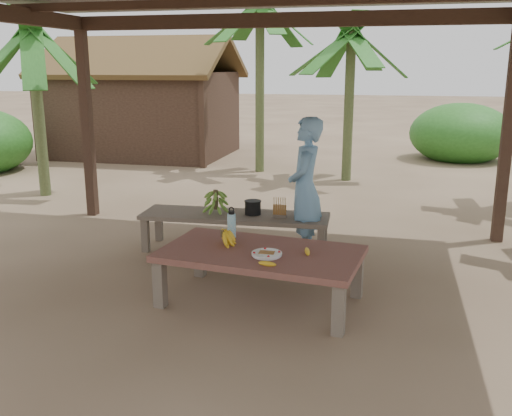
% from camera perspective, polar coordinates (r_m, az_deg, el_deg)
% --- Properties ---
extents(ground, '(80.00, 80.00, 0.00)m').
position_cam_1_polar(ground, '(5.71, -2.31, -7.99)').
color(ground, brown).
rests_on(ground, ground).
extents(work_table, '(1.90, 1.20, 0.50)m').
position_cam_1_polar(work_table, '(5.24, 0.48, -4.96)').
color(work_table, brown).
rests_on(work_table, ground).
extents(bench, '(2.23, 0.72, 0.45)m').
position_cam_1_polar(bench, '(6.70, -2.13, -1.07)').
color(bench, brown).
rests_on(bench, ground).
extents(ripe_banana_bunch, '(0.31, 0.28, 0.16)m').
position_cam_1_polar(ripe_banana_bunch, '(5.37, -3.40, -2.89)').
color(ripe_banana_bunch, yellow).
rests_on(ripe_banana_bunch, work_table).
extents(plate, '(0.27, 0.27, 0.04)m').
position_cam_1_polar(plate, '(5.06, 1.08, -4.64)').
color(plate, white).
rests_on(plate, work_table).
extents(loose_banana_front, '(0.16, 0.06, 0.04)m').
position_cam_1_polar(loose_banana_front, '(4.81, 1.14, -5.59)').
color(loose_banana_front, yellow).
rests_on(loose_banana_front, work_table).
extents(loose_banana_side, '(0.06, 0.15, 0.04)m').
position_cam_1_polar(loose_banana_side, '(5.14, 5.15, -4.35)').
color(loose_banana_side, yellow).
rests_on(loose_banana_side, work_table).
extents(water_flask, '(0.08, 0.08, 0.31)m').
position_cam_1_polar(water_flask, '(5.59, -2.46, -1.66)').
color(water_flask, '#44B0D5').
rests_on(water_flask, work_table).
extents(green_banana_stalk, '(0.27, 0.27, 0.30)m').
position_cam_1_polar(green_banana_stalk, '(6.71, -4.04, 0.70)').
color(green_banana_stalk, '#598C2D').
rests_on(green_banana_stalk, bench).
extents(cooking_pot, '(0.19, 0.19, 0.16)m').
position_cam_1_polar(cooking_pot, '(6.65, -0.32, 0.02)').
color(cooking_pot, black).
rests_on(cooking_pot, bench).
extents(skewer_rack, '(0.18, 0.09, 0.24)m').
position_cam_1_polar(skewer_rack, '(6.52, 2.38, 0.09)').
color(skewer_rack, '#A57F47').
rests_on(skewer_rack, bench).
extents(woman, '(0.40, 0.60, 1.60)m').
position_cam_1_polar(woman, '(6.45, 4.94, 1.99)').
color(woman, '#6C9FCC').
rests_on(woman, ground).
extents(hut, '(4.40, 3.43, 2.85)m').
position_cam_1_polar(hut, '(14.42, -11.10, 9.63)').
color(hut, black).
rests_on(hut, ground).
extents(banana_plant_n, '(1.80, 1.80, 2.96)m').
position_cam_1_polar(banana_plant_n, '(10.96, 9.49, 15.61)').
color(banana_plant_n, '#596638').
rests_on(banana_plant_n, ground).
extents(banana_plant_nw, '(1.80, 1.80, 3.57)m').
position_cam_1_polar(banana_plant_nw, '(11.80, 0.40, 18.53)').
color(banana_plant_nw, '#596638').
rests_on(banana_plant_nw, ground).
extents(banana_plant_w, '(1.80, 1.80, 2.91)m').
position_cam_1_polar(banana_plant_w, '(10.16, -21.45, 14.69)').
color(banana_plant_w, '#596638').
rests_on(banana_plant_w, ground).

